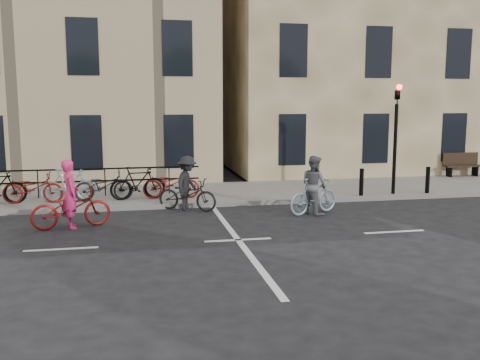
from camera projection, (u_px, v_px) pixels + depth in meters
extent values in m
plane|color=black|center=(238.00, 240.00, 12.61)|extent=(120.00, 120.00, 0.00)
cube|color=slate|center=(84.00, 198.00, 17.63)|extent=(46.00, 4.00, 0.15)
cube|color=#917F57|center=(367.00, 41.00, 26.07)|extent=(14.00, 10.00, 12.00)
cylinder|color=black|center=(395.00, 149.00, 17.80)|extent=(0.12, 0.12, 3.00)
imported|color=black|center=(397.00, 90.00, 17.51)|extent=(0.15, 0.18, 0.90)
sphere|color=#FF0C05|center=(399.00, 87.00, 17.38)|extent=(0.18, 0.18, 0.18)
cylinder|color=black|center=(361.00, 182.00, 17.62)|extent=(0.14, 0.14, 0.90)
cylinder|color=black|center=(428.00, 180.00, 18.09)|extent=(0.14, 0.14, 0.90)
cube|color=black|center=(449.00, 172.00, 22.02)|extent=(0.06, 0.38, 0.40)
cube|color=black|center=(475.00, 171.00, 22.25)|extent=(0.06, 0.38, 0.40)
cube|color=black|center=(462.00, 166.00, 22.10)|extent=(1.60, 0.40, 0.06)
cube|color=black|center=(460.00, 159.00, 22.23)|extent=(1.60, 0.06, 0.50)
cube|color=black|center=(72.00, 182.00, 17.38)|extent=(8.30, 0.04, 0.95)
imported|color=maroon|center=(33.00, 188.00, 16.31)|extent=(1.80, 0.63, 0.95)
imported|color=#7E9AA6|center=(69.00, 185.00, 16.50)|extent=(1.75, 0.49, 1.05)
imported|color=black|center=(104.00, 186.00, 16.72)|extent=(1.80, 0.63, 0.95)
imported|color=black|center=(138.00, 183.00, 16.92)|extent=(1.75, 0.49, 1.05)
imported|color=maroon|center=(171.00, 184.00, 17.13)|extent=(1.80, 0.63, 0.95)
imported|color=maroon|center=(71.00, 208.00, 13.76)|extent=(2.11, 1.20, 1.05)
imported|color=#EB296C|center=(70.00, 194.00, 13.71)|extent=(0.58, 0.74, 1.78)
imported|color=#7E9AA6|center=(314.00, 196.00, 15.46)|extent=(1.82, 1.15, 1.06)
imported|color=slate|center=(314.00, 185.00, 15.41)|extent=(0.92, 1.02, 1.71)
imported|color=black|center=(187.00, 195.00, 15.95)|extent=(1.92, 1.46, 0.97)
imported|color=black|center=(187.00, 183.00, 15.90)|extent=(1.05, 1.22, 1.64)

